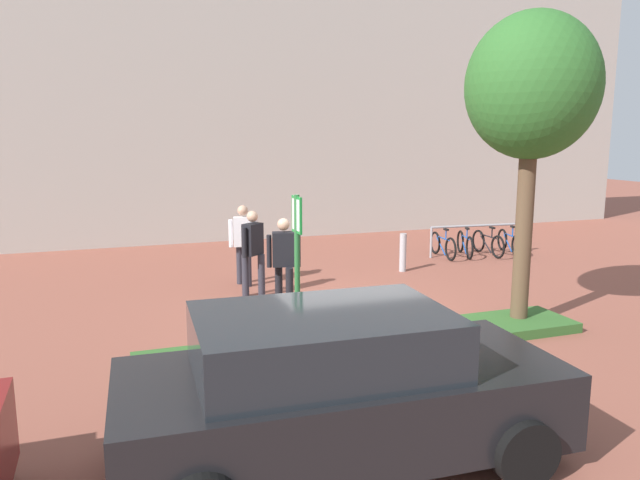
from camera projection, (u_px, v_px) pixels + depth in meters
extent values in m
plane|color=brown|center=(340.00, 316.00, 10.75)|extent=(60.00, 60.00, 0.00)
cube|color=#B2ADA3|center=(234.00, 73.00, 18.05)|extent=(28.00, 1.20, 10.00)
cube|color=#336028|center=(372.00, 342.00, 9.17)|extent=(7.00, 1.10, 0.16)
cylinder|color=brown|center=(523.00, 235.00, 9.91)|extent=(0.28, 0.28, 3.10)
ellipsoid|color=#2D6628|center=(532.00, 86.00, 9.49)|extent=(2.10, 2.10, 2.31)
cylinder|color=#2D7238|center=(297.00, 277.00, 8.59)|extent=(0.08, 0.08, 2.36)
cube|color=#198C33|center=(297.00, 215.00, 8.43)|extent=(0.04, 0.36, 0.52)
cube|color=white|center=(297.00, 215.00, 8.43)|extent=(0.05, 0.30, 0.44)
torus|color=black|center=(264.00, 338.00, 8.61)|extent=(0.66, 0.10, 0.66)
torus|color=black|center=(329.00, 329.00, 9.00)|extent=(0.66, 0.10, 0.66)
cylinder|color=#194CA5|center=(297.00, 319.00, 8.77)|extent=(0.84, 0.09, 0.04)
cylinder|color=#194CA5|center=(303.00, 334.00, 8.85)|extent=(0.61, 0.07, 0.44)
cylinder|color=#194CA5|center=(285.00, 312.00, 8.68)|extent=(0.04, 0.04, 0.28)
cube|color=black|center=(285.00, 301.00, 8.65)|extent=(0.20, 0.09, 0.05)
cylinder|color=#194CA5|center=(321.00, 298.00, 8.87)|extent=(0.07, 0.42, 0.04)
cylinder|color=#99999E|center=(431.00, 243.00, 15.69)|extent=(0.06, 0.06, 0.80)
cylinder|color=#99999E|center=(520.00, 238.00, 16.32)|extent=(0.06, 0.06, 0.80)
cylinder|color=#99999E|center=(477.00, 226.00, 15.94)|extent=(2.59, 0.29, 0.06)
torus|color=black|center=(451.00, 249.00, 15.33)|extent=(0.11, 0.61, 0.61)
torus|color=black|center=(435.00, 243.00, 16.23)|extent=(0.11, 0.61, 0.61)
cylinder|color=#194CA5|center=(443.00, 238.00, 15.74)|extent=(0.11, 0.77, 0.03)
cylinder|color=#194CA5|center=(441.00, 246.00, 15.87)|extent=(0.09, 0.56, 0.40)
cylinder|color=#194CA5|center=(446.00, 235.00, 15.56)|extent=(0.03, 0.03, 0.26)
cube|color=black|center=(446.00, 229.00, 15.53)|extent=(0.09, 0.19, 0.05)
cylinder|color=#194CA5|center=(437.00, 227.00, 16.04)|extent=(0.39, 0.07, 0.04)
torus|color=black|center=(470.00, 248.00, 15.49)|extent=(0.24, 0.59, 0.61)
torus|color=black|center=(460.00, 241.00, 16.42)|extent=(0.24, 0.59, 0.61)
cylinder|color=#194CA5|center=(465.00, 237.00, 15.92)|extent=(0.27, 0.74, 0.03)
cylinder|color=#194CA5|center=(464.00, 245.00, 16.05)|extent=(0.20, 0.54, 0.40)
cylinder|color=#194CA5|center=(467.00, 234.00, 15.74)|extent=(0.03, 0.03, 0.26)
cube|color=black|center=(467.00, 228.00, 15.71)|extent=(0.13, 0.20, 0.05)
cylinder|color=#194CA5|center=(462.00, 226.00, 16.23)|extent=(0.38, 0.15, 0.04)
torus|color=black|center=(498.00, 247.00, 15.63)|extent=(0.08, 0.61, 0.61)
torus|color=black|center=(478.00, 241.00, 16.51)|extent=(0.08, 0.61, 0.61)
cylinder|color=black|center=(488.00, 236.00, 16.03)|extent=(0.07, 0.77, 0.03)
cylinder|color=black|center=(486.00, 244.00, 16.16)|extent=(0.06, 0.56, 0.40)
cylinder|color=black|center=(492.00, 233.00, 15.86)|extent=(0.03, 0.03, 0.26)
cube|color=black|center=(492.00, 228.00, 15.83)|extent=(0.08, 0.19, 0.05)
cylinder|color=black|center=(481.00, 225.00, 16.33)|extent=(0.39, 0.05, 0.04)
torus|color=black|center=(517.00, 246.00, 15.78)|extent=(0.19, 0.60, 0.61)
torus|color=black|center=(502.00, 240.00, 16.70)|extent=(0.19, 0.60, 0.61)
cylinder|color=#194CA5|center=(510.00, 235.00, 16.20)|extent=(0.21, 0.76, 0.03)
cylinder|color=#194CA5|center=(508.00, 243.00, 16.33)|extent=(0.16, 0.55, 0.40)
cylinder|color=#194CA5|center=(513.00, 232.00, 16.02)|extent=(0.03, 0.03, 0.26)
cube|color=black|center=(513.00, 227.00, 15.99)|extent=(0.11, 0.20, 0.05)
cylinder|color=#194CA5|center=(505.00, 224.00, 16.51)|extent=(0.38, 0.12, 0.04)
cylinder|color=#ADADB2|center=(403.00, 253.00, 14.14)|extent=(0.16, 0.16, 0.90)
cylinder|color=black|center=(279.00, 287.00, 11.09)|extent=(0.14, 0.14, 0.85)
cylinder|color=black|center=(290.00, 291.00, 10.77)|extent=(0.14, 0.14, 0.85)
cube|color=black|center=(284.00, 249.00, 10.80)|extent=(0.45, 0.33, 0.62)
cylinder|color=black|center=(269.00, 251.00, 10.78)|extent=(0.09, 0.09, 0.59)
cylinder|color=black|center=(298.00, 251.00, 10.83)|extent=(0.09, 0.09, 0.59)
sphere|color=tan|center=(283.00, 224.00, 10.72)|extent=(0.22, 0.22, 0.22)
cylinder|color=#2D2D38|center=(261.00, 276.00, 11.96)|extent=(0.14, 0.14, 0.85)
cylinder|color=#2D2D38|center=(245.00, 276.00, 11.95)|extent=(0.14, 0.14, 0.85)
cube|color=black|center=(253.00, 239.00, 11.83)|extent=(0.46, 0.44, 0.62)
cylinder|color=black|center=(261.00, 239.00, 12.05)|extent=(0.09, 0.09, 0.59)
cylinder|color=black|center=(244.00, 243.00, 11.62)|extent=(0.09, 0.09, 0.59)
sphere|color=tan|center=(252.00, 216.00, 11.75)|extent=(0.22, 0.22, 0.22)
cylinder|color=#2D2D38|center=(240.00, 264.00, 12.97)|extent=(0.14, 0.14, 0.85)
cylinder|color=#2D2D38|center=(248.00, 267.00, 12.75)|extent=(0.14, 0.14, 0.85)
cube|color=white|center=(243.00, 232.00, 12.73)|extent=(0.44, 0.32, 0.62)
cylinder|color=white|center=(231.00, 233.00, 12.71)|extent=(0.09, 0.09, 0.59)
cylinder|color=white|center=(256.00, 233.00, 12.77)|extent=(0.09, 0.09, 0.59)
sphere|color=tan|center=(243.00, 210.00, 12.65)|extent=(0.22, 0.22, 0.22)
cube|color=black|center=(342.00, 403.00, 5.91)|extent=(4.37, 1.98, 0.76)
cube|color=#1E2328|center=(323.00, 341.00, 5.73)|extent=(2.47, 1.68, 0.56)
cylinder|color=black|center=(433.00, 378.00, 7.22)|extent=(0.65, 0.25, 0.64)
cylinder|color=black|center=(525.00, 452.00, 5.53)|extent=(0.65, 0.25, 0.64)
cylinder|color=black|center=(184.00, 410.00, 6.38)|extent=(0.65, 0.25, 0.64)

